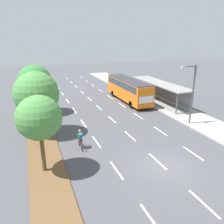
% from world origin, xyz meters
% --- Properties ---
extents(ground_plane, '(140.00, 140.00, 0.00)m').
position_xyz_m(ground_plane, '(0.00, 0.00, 0.00)').
color(ground_plane, '#4C4C51').
extents(median_strip, '(2.60, 52.00, 0.12)m').
position_xyz_m(median_strip, '(-8.30, 20.00, 0.06)').
color(median_strip, brown).
rests_on(median_strip, ground).
extents(sidewalk_right, '(4.50, 52.00, 0.15)m').
position_xyz_m(sidewalk_right, '(9.25, 20.00, 0.07)').
color(sidewalk_right, '#ADAAA3').
rests_on(sidewalk_right, ground).
extents(lane_divider_left, '(0.14, 47.90, 0.01)m').
position_xyz_m(lane_divider_left, '(-3.50, 18.45, 0.00)').
color(lane_divider_left, white).
rests_on(lane_divider_left, ground).
extents(lane_divider_center, '(0.14, 47.90, 0.01)m').
position_xyz_m(lane_divider_center, '(0.00, 18.45, 0.00)').
color(lane_divider_center, white).
rests_on(lane_divider_center, ground).
extents(lane_divider_right, '(0.14, 47.90, 0.01)m').
position_xyz_m(lane_divider_right, '(3.50, 18.45, 0.00)').
color(lane_divider_right, white).
rests_on(lane_divider_right, ground).
extents(bus_shelter, '(2.90, 12.59, 2.86)m').
position_xyz_m(bus_shelter, '(9.53, 15.27, 1.87)').
color(bus_shelter, gray).
rests_on(bus_shelter, sidewalk_right).
extents(bus, '(2.54, 11.29, 3.37)m').
position_xyz_m(bus, '(5.25, 17.70, 2.07)').
color(bus, orange).
rests_on(bus, ground).
extents(cyclist, '(0.46, 1.82, 1.71)m').
position_xyz_m(cyclist, '(-5.16, 5.17, 0.79)').
color(cyclist, black).
rests_on(cyclist, ground).
extents(median_tree_nearest, '(3.10, 3.10, 5.62)m').
position_xyz_m(median_tree_nearest, '(-8.45, 2.53, 4.17)').
color(median_tree_nearest, brown).
rests_on(median_tree_nearest, median_strip).
extents(median_tree_second, '(4.28, 4.28, 6.24)m').
position_xyz_m(median_tree_second, '(-8.26, 9.47, 4.21)').
color(median_tree_second, brown).
rests_on(median_tree_second, median_strip).
extents(median_tree_third, '(4.09, 4.09, 6.10)m').
position_xyz_m(median_tree_third, '(-8.08, 16.40, 4.17)').
color(median_tree_third, brown).
rests_on(median_tree_third, median_strip).
extents(streetlight, '(1.91, 0.24, 6.50)m').
position_xyz_m(streetlight, '(7.42, 6.33, 3.89)').
color(streetlight, '#4C4C51').
rests_on(streetlight, sidewalk_right).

